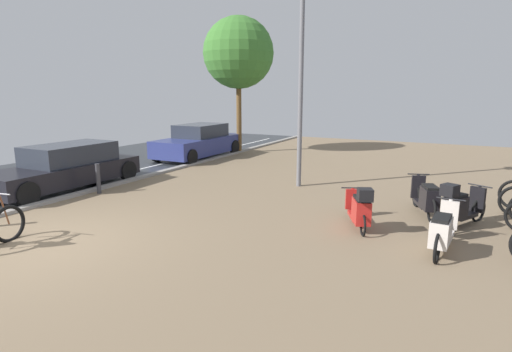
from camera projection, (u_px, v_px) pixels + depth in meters
ground at (89, 260)px, 7.02m from camera, size 21.00×40.00×0.13m
scooter_near at (443, 231)px, 7.22m from camera, size 0.53×1.90×0.84m
scooter_mid at (426, 198)px, 9.36m from camera, size 0.84×1.79×0.87m
scooter_far at (360, 209)px, 8.46m from camera, size 0.96×1.65×0.99m
scooter_extra at (460, 207)px, 8.53m from camera, size 0.99×1.58×1.02m
parked_car_near at (66, 167)px, 12.09m from camera, size 1.82×4.50×1.29m
parked_car_far at (198, 142)px, 17.79m from camera, size 1.92×4.40×1.42m
lamp_post at (301, 70)px, 11.73m from camera, size 0.20×0.52×6.18m
street_tree at (238, 53)px, 18.42m from camera, size 3.21×3.21×6.14m
bollard_far at (98, 179)px, 11.45m from camera, size 0.12×0.12×0.85m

